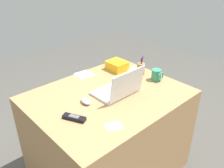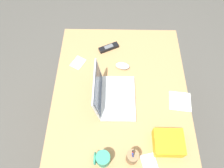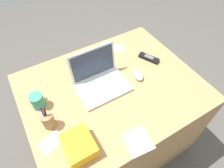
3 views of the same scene
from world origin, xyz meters
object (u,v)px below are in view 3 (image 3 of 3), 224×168
at_px(computer_mouse, 138,75).
at_px(coffee_mug_white, 37,100).
at_px(cordless_phone, 149,58).
at_px(laptop, 100,80).
at_px(pen_holder, 48,120).
at_px(snack_bag, 79,146).

relative_size(computer_mouse, coffee_mug_white, 1.04).
bearing_deg(cordless_phone, laptop, -175.74).
bearing_deg(laptop, pen_holder, -162.75).
relative_size(laptop, computer_mouse, 3.27).
xyz_separation_m(laptop, pen_holder, (-0.37, -0.12, 0.01)).
height_order(coffee_mug_white, pen_holder, pen_holder).
bearing_deg(laptop, cordless_phone, 4.26).
distance_m(laptop, snack_bag, 0.43).
distance_m(laptop, cordless_phone, 0.42).
height_order(computer_mouse, snack_bag, snack_bag).
height_order(laptop, computer_mouse, laptop).
xyz_separation_m(laptop, computer_mouse, (0.25, -0.07, -0.03)).
bearing_deg(laptop, computer_mouse, -15.88).
height_order(laptop, pen_holder, laptop).
bearing_deg(laptop, coffee_mug_white, 173.58).
bearing_deg(coffee_mug_white, computer_mouse, -10.19).
bearing_deg(pen_holder, snack_bag, -67.89).
distance_m(laptop, pen_holder, 0.39).
bearing_deg(coffee_mug_white, laptop, -6.42).
relative_size(computer_mouse, snack_bag, 0.59).
relative_size(coffee_mug_white, cordless_phone, 0.61).
bearing_deg(computer_mouse, pen_holder, -164.13).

